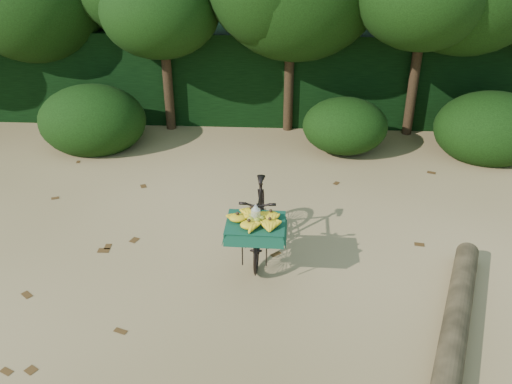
{
  "coord_description": "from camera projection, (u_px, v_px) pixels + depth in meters",
  "views": [
    {
      "loc": [
        0.46,
        -4.66,
        3.97
      ],
      "look_at": [
        0.13,
        1.01,
        0.91
      ],
      "focal_mm": 38.0,
      "sensor_mm": 36.0,
      "label": 1
    }
  ],
  "objects": [
    {
      "name": "bush_clumps",
      "position": [
        288.0,
        127.0,
        9.54
      ],
      "size": [
        8.8,
        1.7,
        0.9
      ],
      "primitive_type": null,
      "color": "black",
      "rests_on": "ground"
    },
    {
      "name": "hedge_backdrop",
      "position": [
        265.0,
        71.0,
        11.11
      ],
      "size": [
        26.0,
        1.8,
        1.8
      ],
      "primitive_type": "cube",
      "color": "black",
      "rests_on": "ground"
    },
    {
      "name": "ground",
      "position": [
        239.0,
        307.0,
        6.0
      ],
      "size": [
        80.0,
        80.0,
        0.0
      ],
      "primitive_type": "plane",
      "color": "tan",
      "rests_on": "ground"
    },
    {
      "name": "vendor_bicycle",
      "position": [
        259.0,
        219.0,
        6.75
      ],
      "size": [
        0.68,
        1.66,
        0.93
      ],
      "rotation": [
        0.0,
        0.0,
        -0.02
      ],
      "color": "black",
      "rests_on": "ground"
    },
    {
      "name": "leaf_litter",
      "position": [
        244.0,
        271.0,
        6.57
      ],
      "size": [
        7.0,
        7.3,
        0.01
      ],
      "primitive_type": null,
      "color": "#492E13",
      "rests_on": "ground"
    },
    {
      "name": "fallen_log",
      "position": [
        451.0,
        351.0,
        5.23
      ],
      "size": [
        1.53,
        3.55,
        0.27
      ],
      "primitive_type": "cylinder",
      "rotation": [
        1.57,
        0.0,
        -0.35
      ],
      "color": "brown",
      "rests_on": "ground"
    },
    {
      "name": "tree_row",
      "position": [
        228.0,
        23.0,
        9.92
      ],
      "size": [
        14.5,
        2.0,
        4.0
      ],
      "primitive_type": null,
      "color": "black",
      "rests_on": "ground"
    }
  ]
}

